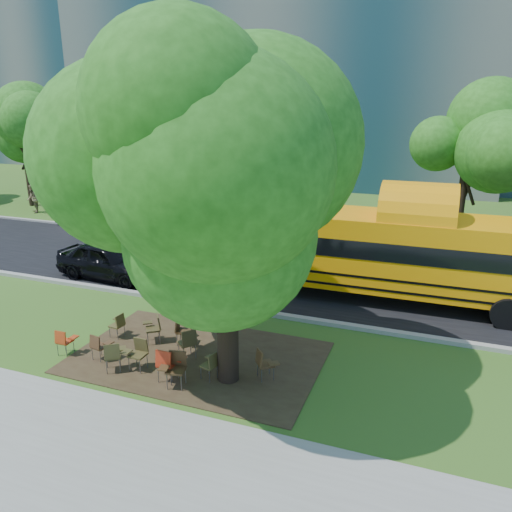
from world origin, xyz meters
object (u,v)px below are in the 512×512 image
at_px(chair_9, 155,326).
at_px(bg_car_red, 161,224).
at_px(chair_2, 113,354).
at_px(chair_4, 167,362).
at_px(main_tree, 225,185).
at_px(pedestrian_a, 64,199).
at_px(chair_6, 211,363).
at_px(chair_7, 264,362).
at_px(chair_8, 118,323).
at_px(chair_11, 188,340).
at_px(pedestrian_b, 33,199).
at_px(chair_0, 64,340).
at_px(bg_car_silver, 81,218).
at_px(chair_1, 99,345).
at_px(school_bus, 410,254).
at_px(chair_3, 138,351).
at_px(black_car, 109,261).
at_px(chair_5, 175,366).
at_px(chair_10, 182,329).

height_order(chair_9, bg_car_red, bg_car_red).
bearing_deg(chair_2, chair_4, -33.79).
distance_m(main_tree, pedestrian_a, 24.19).
height_order(chair_6, chair_7, chair_7).
relative_size(chair_8, pedestrian_a, 0.45).
xyz_separation_m(chair_11, pedestrian_b, (-18.84, 13.80, 0.36)).
height_order(chair_0, chair_2, chair_2).
distance_m(chair_11, bg_car_silver, 17.40).
height_order(chair_1, pedestrian_a, pedestrian_a).
bearing_deg(chair_6, school_bus, -14.91).
bearing_deg(chair_9, school_bus, -84.04).
xyz_separation_m(main_tree, bg_car_silver, (-14.61, 12.08, -4.56)).
height_order(chair_2, chair_4, chair_4).
relative_size(school_bus, chair_2, 14.74).
relative_size(chair_1, chair_8, 1.00).
bearing_deg(chair_6, chair_11, 69.71).
distance_m(chair_3, chair_8, 2.18).
height_order(main_tree, chair_9, main_tree).
height_order(chair_9, black_car, black_car).
bearing_deg(chair_0, chair_9, 38.31).
xyz_separation_m(school_bus, chair_6, (-4.37, -7.42, -1.35)).
height_order(main_tree, school_bus, main_tree).
bearing_deg(chair_4, chair_7, 24.50).
height_order(chair_8, black_car, black_car).
height_order(chair_2, black_car, black_car).
bearing_deg(pedestrian_a, chair_2, -113.09).
relative_size(chair_4, chair_9, 1.08).
xyz_separation_m(main_tree, chair_2, (-3.06, -0.73, -4.64)).
bearing_deg(bg_car_silver, school_bus, -85.08).
xyz_separation_m(chair_9, pedestrian_b, (-17.39, 13.25, 0.39)).
height_order(chair_5, pedestrian_b, pedestrian_b).
bearing_deg(bg_car_red, school_bus, -90.28).
bearing_deg(chair_4, chair_9, 130.47).
distance_m(chair_5, chair_6, 0.94).
distance_m(chair_11, bg_car_red, 13.85).
xyz_separation_m(chair_10, pedestrian_b, (-18.24, 13.11, 0.41)).
distance_m(main_tree, chair_4, 4.85).
xyz_separation_m(bg_car_silver, pedestrian_b, (-5.74, 2.35, 0.32)).
bearing_deg(chair_0, chair_4, -4.52).
bearing_deg(chair_5, chair_7, -163.50).
height_order(main_tree, chair_4, main_tree).
height_order(chair_8, bg_car_silver, bg_car_silver).
xyz_separation_m(chair_3, chair_6, (2.10, 0.23, -0.07)).
relative_size(chair_6, bg_car_silver, 0.21).
xyz_separation_m(chair_9, black_car, (-4.83, 4.34, 0.22)).
distance_m(main_tree, chair_5, 4.80).
height_order(chair_6, pedestrian_a, pedestrian_a).
height_order(main_tree, pedestrian_a, main_tree).
height_order(chair_2, bg_car_red, bg_car_red).
relative_size(chair_5, bg_car_red, 0.19).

